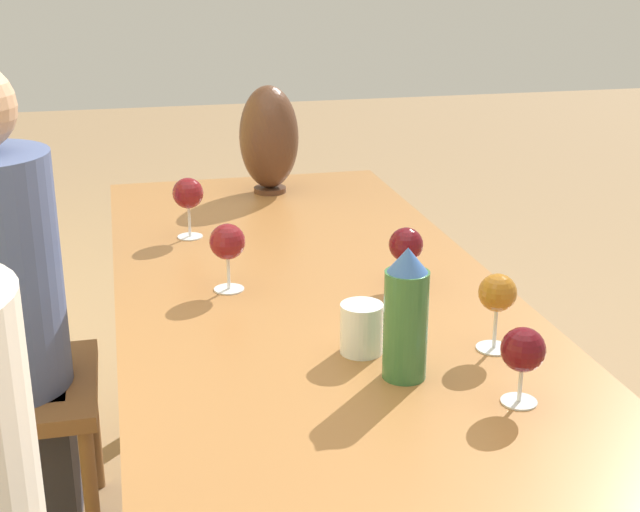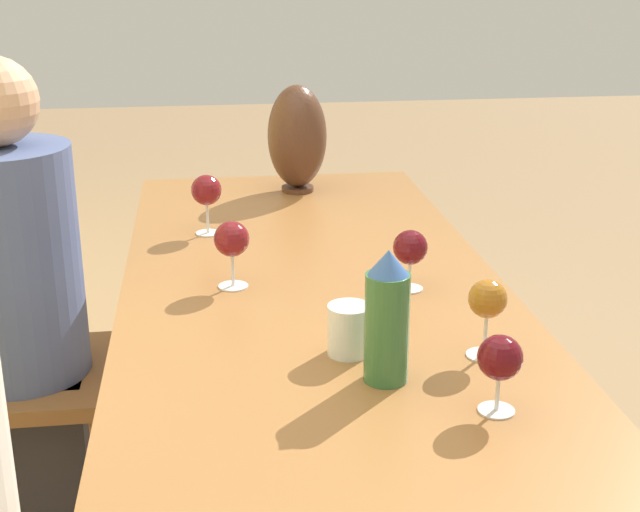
{
  "view_description": "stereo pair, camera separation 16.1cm",
  "coord_description": "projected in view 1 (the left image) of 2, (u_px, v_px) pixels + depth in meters",
  "views": [
    {
      "loc": [
        -1.57,
        0.38,
        1.47
      ],
      "look_at": [
        0.09,
        0.0,
        0.87
      ],
      "focal_mm": 50.0,
      "sensor_mm": 36.0,
      "label": 1
    },
    {
      "loc": [
        -1.6,
        0.23,
        1.47
      ],
      "look_at": [
        0.09,
        0.0,
        0.87
      ],
      "focal_mm": 50.0,
      "sensor_mm": 36.0,
      "label": 2
    }
  ],
  "objects": [
    {
      "name": "wine_glass_3",
      "position": [
        523.0,
        351.0,
        1.4
      ],
      "size": [
        0.07,
        0.07,
        0.13
      ],
      "color": "silver",
      "rests_on": "dining_table"
    },
    {
      "name": "dining_table",
      "position": [
        330.0,
        356.0,
        1.78
      ],
      "size": [
        2.3,
        0.83,
        0.77
      ],
      "color": "#936033",
      "rests_on": "ground_plane"
    },
    {
      "name": "vase",
      "position": [
        269.0,
        138.0,
        2.59
      ],
      "size": [
        0.17,
        0.17,
        0.32
      ],
      "color": "#4C2D1E",
      "rests_on": "dining_table"
    },
    {
      "name": "person_far",
      "position": [
        0.0,
        302.0,
        2.12
      ],
      "size": [
        0.33,
        0.33,
        1.23
      ],
      "color": "#2D2D38",
      "rests_on": "ground_plane"
    },
    {
      "name": "wine_glass_0",
      "position": [
        188.0,
        194.0,
        2.2
      ],
      "size": [
        0.08,
        0.08,
        0.15
      ],
      "color": "silver",
      "rests_on": "dining_table"
    },
    {
      "name": "water_tumbler",
      "position": [
        361.0,
        328.0,
        1.59
      ],
      "size": [
        0.08,
        0.08,
        0.09
      ],
      "color": "silver",
      "rests_on": "dining_table"
    },
    {
      "name": "wine_glass_4",
      "position": [
        406.0,
        246.0,
        1.89
      ],
      "size": [
        0.07,
        0.07,
        0.13
      ],
      "color": "silver",
      "rests_on": "dining_table"
    },
    {
      "name": "wine_glass_1",
      "position": [
        497.0,
        295.0,
        1.59
      ],
      "size": [
        0.07,
        0.07,
        0.14
      ],
      "color": "silver",
      "rests_on": "dining_table"
    },
    {
      "name": "wine_glass_2",
      "position": [
        227.0,
        243.0,
        1.86
      ],
      "size": [
        0.08,
        0.08,
        0.15
      ],
      "color": "silver",
      "rests_on": "dining_table"
    },
    {
      "name": "water_bottle",
      "position": [
        406.0,
        315.0,
        1.48
      ],
      "size": [
        0.08,
        0.08,
        0.23
      ],
      "color": "#336638",
      "rests_on": "dining_table"
    }
  ]
}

